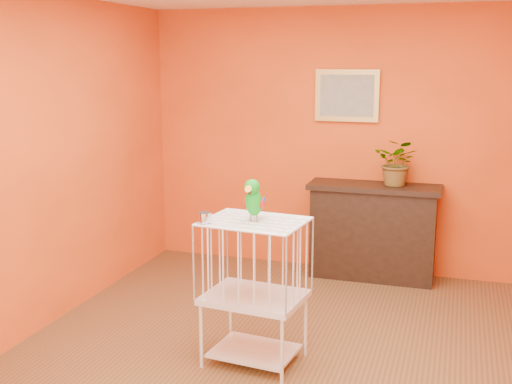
% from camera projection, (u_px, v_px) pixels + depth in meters
% --- Properties ---
extents(ground, '(4.50, 4.50, 0.00)m').
position_uv_depth(ground, '(285.00, 364.00, 4.49)').
color(ground, brown).
rests_on(ground, ground).
extents(room_shell, '(4.50, 4.50, 4.50)m').
position_uv_depth(room_shell, '(288.00, 139.00, 4.17)').
color(room_shell, '#EC5316').
rests_on(room_shell, ground).
extents(console_cabinet, '(1.25, 0.45, 0.92)m').
position_uv_depth(console_cabinet, '(373.00, 231.00, 6.19)').
color(console_cabinet, black).
rests_on(console_cabinet, ground).
extents(potted_plant, '(0.50, 0.54, 0.35)m').
position_uv_depth(potted_plant, '(398.00, 167.00, 6.05)').
color(potted_plant, '#26722D').
rests_on(potted_plant, console_cabinet).
extents(framed_picture, '(0.62, 0.04, 0.50)m').
position_uv_depth(framed_picture, '(347.00, 96.00, 6.20)').
color(framed_picture, '#BB9643').
rests_on(framed_picture, room_shell).
extents(birdcage, '(0.71, 0.58, 1.02)m').
position_uv_depth(birdcage, '(254.00, 290.00, 4.42)').
color(birdcage, silver).
rests_on(birdcage, ground).
extents(feed_cup, '(0.09, 0.09, 0.07)m').
position_uv_depth(feed_cup, '(204.00, 217.00, 4.26)').
color(feed_cup, silver).
rests_on(feed_cup, birdcage).
extents(parrot, '(0.14, 0.26, 0.29)m').
position_uv_depth(parrot, '(254.00, 199.00, 4.29)').
color(parrot, '#59544C').
rests_on(parrot, birdcage).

